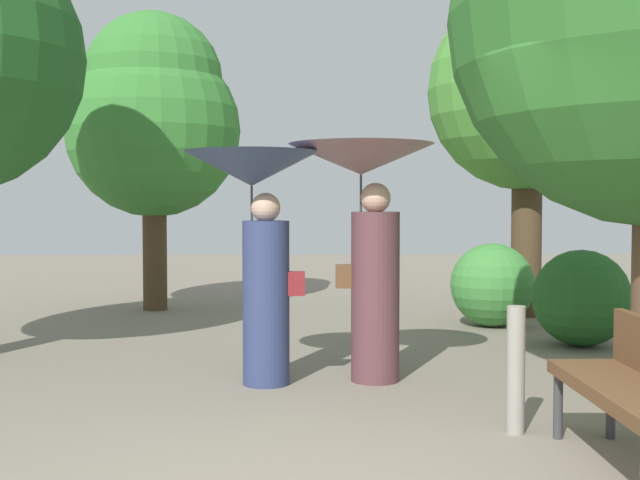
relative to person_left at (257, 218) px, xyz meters
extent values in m
cylinder|color=navy|center=(0.07, -0.01, -0.70)|extent=(0.39, 0.39, 1.37)
sphere|color=tan|center=(0.07, -0.01, 0.09)|extent=(0.24, 0.24, 0.24)
cylinder|color=#333338|center=(-0.05, 0.00, -0.11)|extent=(0.02, 0.02, 0.76)
cone|color=#38476B|center=(-0.05, 0.00, 0.41)|extent=(1.12, 1.12, 0.29)
cube|color=maroon|center=(0.33, -0.03, -0.54)|extent=(0.14, 0.10, 0.20)
cylinder|color=#563338|center=(0.99, 0.10, -0.67)|extent=(0.41, 0.41, 1.44)
sphere|color=tan|center=(0.99, 0.10, 0.17)|extent=(0.26, 0.26, 0.26)
cylinder|color=#333338|center=(0.87, 0.11, -0.04)|extent=(0.02, 0.02, 0.81)
cone|color=gray|center=(0.87, 0.11, 0.50)|extent=(1.23, 1.23, 0.26)
cube|color=brown|center=(0.73, 0.13, -0.50)|extent=(0.14, 0.10, 0.20)
cylinder|color=#38383D|center=(2.01, -1.60, -1.17)|extent=(0.06, 0.06, 0.44)
cylinder|color=#38383D|center=(2.35, -1.60, -1.17)|extent=(0.06, 0.06, 0.44)
cube|color=brown|center=(2.18, -2.27, -0.93)|extent=(0.46, 1.50, 0.08)
cylinder|color=#4C3823|center=(-1.73, 4.74, 0.31)|extent=(0.34, 0.34, 3.40)
sphere|color=#387F33|center=(-1.73, 4.74, 1.16)|extent=(2.46, 2.46, 2.46)
sphere|color=#387F33|center=(-1.73, 4.74, 1.84)|extent=(1.96, 1.96, 1.96)
cylinder|color=#4C3823|center=(3.39, 4.00, 0.63)|extent=(0.40, 0.40, 4.04)
sphere|color=#4C9338|center=(3.39, 4.00, 1.64)|extent=(2.68, 2.68, 2.68)
sphere|color=#4C9338|center=(3.39, 4.00, 2.45)|extent=(2.14, 2.14, 2.14)
sphere|color=#235B23|center=(3.33, 1.70, -0.88)|extent=(1.03, 1.03, 1.03)
sphere|color=#428C3D|center=(2.71, 3.09, -0.87)|extent=(1.03, 1.03, 1.03)
cylinder|color=gray|center=(1.77, -1.48, -0.97)|extent=(0.12, 0.12, 0.84)
camera|label=1|loc=(0.38, -6.60, 0.11)|focal=44.58mm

